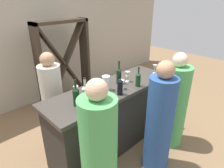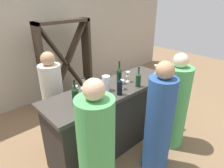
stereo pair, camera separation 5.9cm
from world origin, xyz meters
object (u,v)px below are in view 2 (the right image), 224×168
Objects in this scene: wine_bottle_center_near_black at (120,86)px; wine_bottle_rightmost_olive_green at (138,79)px; person_left_guest at (97,156)px; wine_glass_near_center at (156,68)px; wine_bottle_second_right_dark_green at (119,75)px; wine_glass_far_left at (92,86)px; person_right_guest at (159,124)px; wine_bottle_leftmost_dark_green at (75,96)px; wine_glass_far_center at (76,89)px; wine_bottle_second_left_clear_pale at (85,94)px; wine_glass_near_left at (121,83)px; wine_glass_near_right at (128,75)px; water_pitcher at (106,83)px; wine_rack at (66,64)px; person_center_guest at (174,106)px; person_server_behind at (54,103)px.

wine_bottle_center_near_black is 0.37m from wine_bottle_rightmost_olive_green.
wine_glass_near_center is at bearing -52.38° from person_left_guest.
wine_bottle_second_right_dark_green reaches higher than wine_glass_far_left.
person_right_guest is at bearing -76.04° from person_left_guest.
wine_bottle_leftmost_dark_green is 2.27× the size of wine_glass_far_center.
wine_glass_near_left is at bearing -2.78° from wine_bottle_second_left_clear_pale.
wine_glass_near_right is 0.42m from water_pitcher.
wine_bottle_second_left_clear_pale is 0.58m from wine_glass_near_left.
wine_rack is 1.92m from wine_bottle_center_near_black.
person_right_guest is (-0.59, -0.13, 0.03)m from person_center_guest.
person_right_guest reaches higher than person_center_guest.
person_right_guest is 1.55m from person_server_behind.
wine_bottle_second_right_dark_green is 0.47m from wine_glass_far_left.
wine_glass_far_left is 1.27m from person_center_guest.
wine_glass_near_center is (0.62, -1.75, 0.23)m from wine_rack.
wine_glass_near_center is 0.67m from person_center_guest.
wine_bottle_rightmost_olive_green is 0.19× the size of person_center_guest.
wine_glass_near_right is 0.61m from wine_glass_far_left.
wine_bottle_second_left_clear_pale is 0.22× the size of person_center_guest.
person_left_guest is at bearing -114.56° from wine_rack.
wine_glass_far_left is at bearing 162.63° from water_pitcher.
person_center_guest is at bearing -21.26° from wine_bottle_leftmost_dark_green.
wine_glass_far_center is at bearing -1.60° from person_server_behind.
wine_bottle_second_right_dark_green reaches higher than water_pitcher.
water_pitcher is at bearing 152.36° from wine_bottle_rightmost_olive_green.
person_center_guest is 0.61m from person_right_guest.
wine_bottle_center_near_black is 0.21× the size of person_server_behind.
person_left_guest is at bearing -162.65° from wine_glass_near_center.
wine_glass_near_right is at bearing 171.34° from wine_glass_near_center.
wine_glass_near_right is 0.83m from wine_glass_far_center.
water_pitcher is 0.91m from person_server_behind.
wine_rack is at bearing 86.99° from wine_bottle_second_right_dark_green.
person_right_guest is (0.76, -0.66, -0.42)m from wine_bottle_leftmost_dark_green.
wine_bottle_leftmost_dark_green is 0.58m from wine_bottle_center_near_black.
wine_bottle_second_right_dark_green is (-0.09, -1.62, 0.25)m from wine_rack.
person_server_behind is (-0.88, 0.68, -0.41)m from wine_glass_near_right.
wine_glass_far_center is at bearing -0.15° from person_left_guest.
person_server_behind is (-1.29, 1.25, 0.02)m from person_center_guest.
person_right_guest is at bearing -67.91° from wine_bottle_center_near_black.
person_center_guest is (0.83, -0.58, -0.43)m from water_pitcher.
wine_bottle_second_right_dark_green is at bearing 6.56° from wine_bottle_leftmost_dark_green.
wine_glass_near_left is 1.09m from person_server_behind.
wine_bottle_second_left_clear_pale is 0.70m from wine_bottle_second_right_dark_green.
wine_glass_near_right is at bearing 43.96° from person_server_behind.
wine_glass_near_right is (0.94, 0.05, -0.02)m from wine_bottle_leftmost_dark_green.
person_right_guest is (0.24, -0.71, -0.40)m from water_pitcher.
wine_bottle_second_right_dark_green is 1.22m from person_left_guest.
wine_glass_far_center is 0.70× the size of water_pitcher.
wine_glass_near_left is 0.91m from person_center_guest.
wine_rack reaches higher than person_left_guest.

